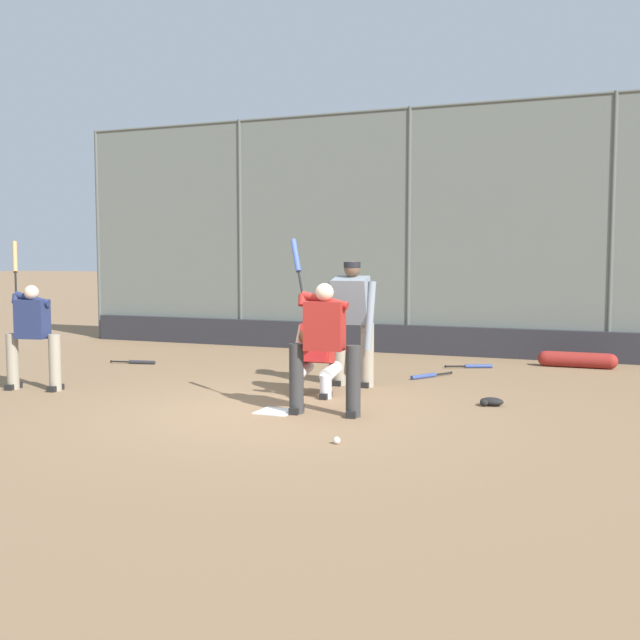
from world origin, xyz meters
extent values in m
plane|color=#846647|center=(0.00, 0.00, 0.00)|extent=(160.00, 160.00, 0.00)
cube|color=white|center=(0.00, 0.00, 0.01)|extent=(0.43, 0.43, 0.01)
cylinder|color=#515651|center=(-3.70, -6.16, 2.39)|extent=(0.08, 0.08, 4.77)
cylinder|color=#515651|center=(0.00, -6.16, 2.39)|extent=(0.08, 0.08, 4.77)
cylinder|color=#515651|center=(3.70, -6.16, 2.39)|extent=(0.08, 0.08, 4.77)
cylinder|color=#515651|center=(7.40, -6.16, 2.39)|extent=(0.08, 0.08, 4.77)
cube|color=slate|center=(0.00, -6.16, 2.39)|extent=(14.79, 0.01, 4.77)
cylinder|color=#515651|center=(0.00, -6.16, 4.74)|extent=(14.79, 0.06, 0.06)
cube|color=#28282D|center=(0.00, -6.06, 0.28)|extent=(14.49, 0.18, 0.55)
cube|color=slate|center=(0.90, -8.74, 0.06)|extent=(10.35, 3.05, 0.12)
cube|color=slate|center=(0.90, -7.64, 0.22)|extent=(10.35, 0.55, 0.44)
cube|color=#B7BABC|center=(0.90, -7.64, 0.48)|extent=(10.35, 0.24, 0.08)
cube|color=slate|center=(0.90, -8.19, 0.38)|extent=(10.35, 0.55, 0.76)
cube|color=#B7BABC|center=(0.90, -8.19, 0.80)|extent=(10.35, 0.24, 0.08)
cube|color=slate|center=(0.90, -8.74, 0.54)|extent=(10.35, 0.55, 1.08)
cube|color=#B7BABC|center=(0.90, -8.74, 1.12)|extent=(10.35, 0.24, 0.08)
cube|color=slate|center=(0.90, -9.29, 0.70)|extent=(10.35, 0.55, 1.40)
cube|color=#B7BABC|center=(0.90, -9.29, 1.44)|extent=(10.35, 0.24, 0.08)
cube|color=slate|center=(0.90, -9.84, 0.86)|extent=(10.35, 0.55, 1.72)
cube|color=#B7BABC|center=(0.90, -9.84, 1.76)|extent=(10.35, 0.24, 0.08)
cylinder|color=#333333|center=(-0.96, -0.10, 0.42)|extent=(0.18, 0.18, 0.84)
cube|color=black|center=(-0.96, -0.10, 0.04)|extent=(0.13, 0.29, 0.08)
cylinder|color=#333333|center=(-0.26, -0.04, 0.42)|extent=(0.18, 0.18, 0.84)
cube|color=black|center=(-0.26, -0.04, 0.04)|extent=(0.13, 0.29, 0.08)
cube|color=maroon|center=(-0.61, -0.07, 1.07)|extent=(0.48, 0.30, 0.58)
sphere|color=beige|center=(-0.61, -0.07, 1.46)|extent=(0.21, 0.21, 0.21)
cylinder|color=maroon|center=(-0.60, -0.09, 1.36)|extent=(0.59, 0.10, 0.22)
cylinder|color=maroon|center=(-0.33, -0.07, 1.36)|extent=(0.14, 0.16, 0.16)
sphere|color=black|center=(-0.32, -0.09, 1.43)|extent=(0.04, 0.04, 0.04)
cylinder|color=black|center=(-0.26, -0.16, 1.56)|extent=(0.15, 0.17, 0.29)
cylinder|color=#334789|center=(-0.13, -0.32, 1.89)|extent=(0.24, 0.27, 0.42)
cylinder|color=silver|center=(-0.25, -1.05, 0.15)|extent=(0.15, 0.15, 0.31)
cylinder|color=silver|center=(-0.24, -1.25, 0.33)|extent=(0.19, 0.47, 0.24)
cube|color=black|center=(-0.25, -1.05, 0.04)|extent=(0.11, 0.26, 0.08)
cylinder|color=silver|center=(0.17, -1.04, 0.15)|extent=(0.15, 0.15, 0.31)
cylinder|color=silver|center=(0.17, -1.24, 0.33)|extent=(0.19, 0.47, 0.24)
cube|color=black|center=(0.17, -1.04, 0.04)|extent=(0.11, 0.26, 0.08)
cube|color=maroon|center=(-0.03, -1.29, 0.70)|extent=(0.46, 0.37, 0.56)
cube|color=#B21E1E|center=(-0.04, -1.14, 0.70)|extent=(0.41, 0.15, 0.46)
sphere|color=tan|center=(-0.03, -1.29, 1.05)|extent=(0.21, 0.21, 0.21)
sphere|color=#B21E1E|center=(-0.03, -1.29, 1.09)|extent=(0.23, 0.23, 0.23)
cylinder|color=maroon|center=(-0.21, -1.05, 0.87)|extent=(0.28, 0.54, 0.16)
ellipsoid|color=#56331E|center=(-0.11, -0.80, 0.84)|extent=(0.30, 0.11, 0.24)
cylinder|color=tan|center=(0.24, -1.28, 0.73)|extent=(0.10, 0.31, 0.45)
cylinder|color=gray|center=(-0.48, -2.11, 0.46)|extent=(0.19, 0.19, 0.93)
cube|color=black|center=(-0.48, -2.11, 0.04)|extent=(0.11, 0.28, 0.08)
cylinder|color=gray|center=(-0.05, -2.11, 0.46)|extent=(0.19, 0.19, 0.93)
cube|color=black|center=(-0.05, -2.11, 0.04)|extent=(0.11, 0.28, 0.08)
cube|color=gray|center=(-0.26, -2.05, 1.26)|extent=(0.51, 0.45, 0.71)
sphere|color=brown|center=(-0.26, -2.05, 1.70)|extent=(0.23, 0.23, 0.23)
cylinder|color=black|center=(-0.26, -2.05, 1.77)|extent=(0.24, 0.24, 0.08)
cylinder|color=gray|center=(-0.56, -1.99, 1.04)|extent=(0.16, 0.26, 0.99)
cylinder|color=gray|center=(0.03, -1.98, 1.04)|extent=(0.16, 0.26, 0.99)
cylinder|color=gray|center=(3.50, -0.18, 0.40)|extent=(0.17, 0.17, 0.80)
cube|color=black|center=(3.50, -0.18, 0.04)|extent=(0.16, 0.29, 0.08)
cylinder|color=gray|center=(4.15, -0.07, 0.40)|extent=(0.17, 0.17, 0.80)
cube|color=black|center=(4.15, -0.07, 0.04)|extent=(0.16, 0.29, 0.08)
cube|color=navy|center=(3.82, -0.12, 1.01)|extent=(0.47, 0.32, 0.55)
sphere|color=beige|center=(3.82, -0.12, 1.38)|extent=(0.20, 0.20, 0.20)
cylinder|color=navy|center=(3.84, -0.15, 1.29)|extent=(0.57, 0.14, 0.21)
cylinder|color=navy|center=(4.09, -0.10, 1.29)|extent=(0.14, 0.16, 0.15)
sphere|color=black|center=(4.11, -0.13, 1.35)|extent=(0.04, 0.04, 0.04)
cylinder|color=black|center=(4.17, -0.20, 1.51)|extent=(0.17, 0.18, 0.33)
cylinder|color=tan|center=(4.34, -0.37, 1.88)|extent=(0.28, 0.29, 0.47)
sphere|color=black|center=(0.30, -3.75, 0.03)|extent=(0.04, 0.04, 0.04)
cylinder|color=black|center=(0.42, -3.87, 0.03)|extent=(0.26, 0.25, 0.03)
cylinder|color=#B7BCC1|center=(0.71, -4.15, 0.03)|extent=(0.38, 0.37, 0.07)
sphere|color=black|center=(-1.38, -3.69, 0.03)|extent=(0.04, 0.04, 0.04)
cylinder|color=black|center=(-1.28, -3.54, 0.03)|extent=(0.21, 0.33, 0.03)
cylinder|color=#334789|center=(-1.06, -3.16, 0.03)|extent=(0.32, 0.47, 0.07)
sphere|color=black|center=(-1.15, -4.35, 0.03)|extent=(0.04, 0.04, 0.04)
cylinder|color=black|center=(-1.30, -4.42, 0.03)|extent=(0.32, 0.16, 0.03)
cylinder|color=#334789|center=(-1.66, -4.58, 0.03)|extent=(0.45, 0.24, 0.07)
sphere|color=black|center=(4.52, -2.77, 0.03)|extent=(0.04, 0.04, 0.04)
cylinder|color=black|center=(4.35, -2.80, 0.03)|extent=(0.35, 0.09, 0.03)
cylinder|color=#28282D|center=(3.94, -2.88, 0.03)|extent=(0.48, 0.15, 0.07)
ellipsoid|color=black|center=(-2.38, -1.36, 0.05)|extent=(0.29, 0.19, 0.11)
ellipsoid|color=black|center=(-2.30, -1.27, 0.05)|extent=(0.11, 0.08, 0.08)
sphere|color=white|center=(-1.24, 1.20, 0.04)|extent=(0.07, 0.07, 0.07)
cylinder|color=maroon|center=(-3.22, -5.26, 0.13)|extent=(1.05, 0.27, 0.27)
sphere|color=maroon|center=(-3.74, -5.26, 0.13)|extent=(0.26, 0.26, 0.26)
sphere|color=maroon|center=(-2.69, -5.26, 0.13)|extent=(0.26, 0.26, 0.26)
camera|label=1|loc=(-3.80, 8.12, 1.86)|focal=42.00mm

